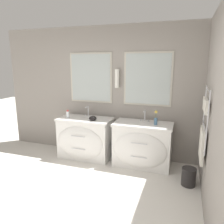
{
  "coord_description": "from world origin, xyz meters",
  "views": [
    {
      "loc": [
        1.36,
        -1.91,
        1.88
      ],
      "look_at": [
        0.18,
        1.55,
        1.06
      ],
      "focal_mm": 35.0,
      "sensor_mm": 36.0,
      "label": 1
    }
  ],
  "objects": [
    {
      "name": "waste_bin",
      "position": [
        1.5,
        1.43,
        0.15
      ],
      "size": [
        0.22,
        0.22,
        0.29
      ],
      "color": "#282626",
      "rests_on": "ground_plane"
    },
    {
      "name": "vanity_right",
      "position": [
        0.67,
        1.86,
        0.41
      ],
      "size": [
        1.06,
        0.63,
        0.81
      ],
      "color": "white",
      "rests_on": "ground_plane"
    },
    {
      "name": "faucet_left",
      "position": [
        -0.5,
        2.03,
        0.92
      ],
      "size": [
        0.17,
        0.14,
        0.22
      ],
      "color": "silver",
      "rests_on": "vanity_left"
    },
    {
      "name": "flower_vase",
      "position": [
        0.89,
        1.88,
        0.92
      ],
      "size": [
        0.06,
        0.06,
        0.26
      ],
      "color": "teal",
      "rests_on": "vanity_right"
    },
    {
      "name": "amenity_bowl",
      "position": [
        -0.28,
        1.78,
        0.86
      ],
      "size": [
        0.15,
        0.15,
        0.09
      ],
      "color": "black",
      "rests_on": "vanity_left"
    },
    {
      "name": "vanity_left",
      "position": [
        -0.5,
        1.86,
        0.41
      ],
      "size": [
        1.06,
        0.63,
        0.81
      ],
      "color": "white",
      "rests_on": "ground_plane"
    },
    {
      "name": "toiletry_bottle",
      "position": [
        -0.83,
        1.81,
        0.89
      ],
      "size": [
        0.06,
        0.06,
        0.16
      ],
      "color": "silver",
      "rests_on": "vanity_left"
    },
    {
      "name": "faucet_right",
      "position": [
        0.67,
        2.03,
        0.92
      ],
      "size": [
        0.17,
        0.14,
        0.22
      ],
      "color": "silver",
      "rests_on": "vanity_right"
    },
    {
      "name": "wall_right",
      "position": [
        1.71,
        1.0,
        1.29
      ],
      "size": [
        0.13,
        4.32,
        2.6
      ],
      "color": "gray",
      "rests_on": "ground_plane"
    },
    {
      "name": "wall_back",
      "position": [
        0.0,
        2.24,
        1.31
      ],
      "size": [
        4.96,
        0.17,
        2.6
      ],
      "color": "gray",
      "rests_on": "ground_plane"
    }
  ]
}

